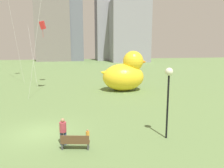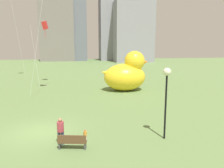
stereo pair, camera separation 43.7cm
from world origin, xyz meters
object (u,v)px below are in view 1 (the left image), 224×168
person_child (88,136)px  park_bench (75,142)px  person_adult (63,130)px  kite_red (42,25)px  lamppost (169,84)px  giant_inflatable_duck (125,74)px

person_child → park_bench: bearing=-135.1°
park_bench → person_adult: size_ratio=1.02×
person_adult → kite_red: size_ratio=0.18×
person_adult → person_child: size_ratio=1.90×
lamppost → kite_red: kite_red is taller
giant_inflatable_duck → kite_red: size_ratio=0.67×
giant_inflatable_duck → lamppost: (-0.60, -15.08, 1.44)m
park_bench → giant_inflatable_duck: 17.11m
lamppost → park_bench: bearing=-173.4°
person_adult → kite_red: (-3.52, 21.32, 7.56)m
person_child → kite_red: (-4.99, 21.32, 8.00)m
person_child → kite_red: size_ratio=0.10×
person_child → person_adult: bearing=179.7°
person_adult → person_child: 1.53m
park_bench → kite_red: size_ratio=0.19×
kite_red → park_bench: bearing=-79.2°
person_child → kite_red: kite_red is taller
park_bench → person_child: park_bench is taller
person_child → giant_inflatable_duck: giant_inflatable_duck is taller
person_adult → giant_inflatable_duck: 16.65m
park_bench → lamppost: bearing=6.6°
person_child → lamppost: size_ratio=0.19×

